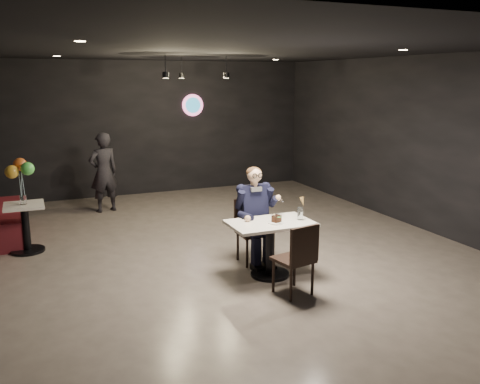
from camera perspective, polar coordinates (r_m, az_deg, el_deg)
name	(u,v)px	position (r m, az deg, el deg)	size (l,w,h in m)	color
floor	(233,250)	(7.95, -0.74, -6.48)	(9.00, 9.00, 0.00)	slate
wall_sign	(193,105)	(12.01, -5.34, 9.68)	(0.50, 0.06, 0.50)	pink
pendant_lights	(191,63)	(9.40, -5.53, 14.26)	(1.40, 1.20, 0.36)	black
main_table	(270,249)	(6.84, 3.41, -6.40)	(1.10, 0.70, 0.75)	white
chair_far	(253,232)	(7.29, 1.50, -4.47)	(0.42, 0.46, 0.92)	black
chair_near	(293,258)	(6.28, 6.00, -7.38)	(0.42, 0.46, 0.92)	black
seated_man	(253,214)	(7.21, 1.51, -2.50)	(0.60, 0.80, 1.44)	black
dessert_plate	(276,223)	(6.68, 4.07, -3.45)	(0.22, 0.22, 0.01)	white
cake_slice	(276,219)	(6.69, 4.12, -3.04)	(0.11, 0.09, 0.08)	black
mint_leaf	(279,217)	(6.62, 4.44, -2.83)	(0.06, 0.04, 0.01)	#2E8D3D
sundae_glass	(300,214)	(6.85, 6.75, -2.43)	(0.07, 0.07, 0.17)	silver
wafer_cone	(303,201)	(6.85, 7.04, -1.06)	(0.06, 0.06, 0.12)	#B39249
booth_bench	(5,207)	(9.35, -24.85, -1.50)	(0.51, 2.04, 1.02)	#4F1012
side_table	(26,229)	(8.41, -22.89, -3.87)	(0.57, 0.57, 0.72)	white
balloon_vase	(23,200)	(8.30, -23.16, -0.79)	(0.10, 0.10, 0.14)	silver
balloon_bunch	(21,175)	(8.23, -23.39, 1.75)	(0.36, 0.36, 0.60)	gold
passerby	(104,172)	(10.38, -15.06, 2.13)	(0.58, 0.38, 1.58)	black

